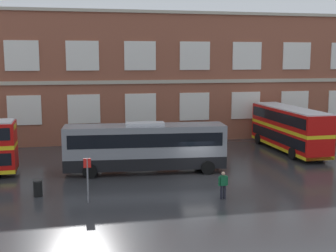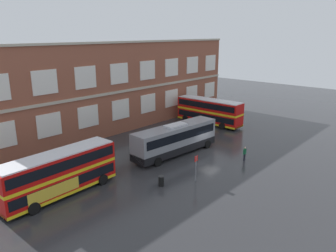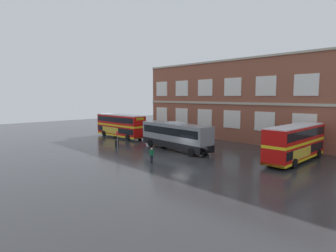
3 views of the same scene
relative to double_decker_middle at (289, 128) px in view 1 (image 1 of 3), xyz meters
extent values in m
plane|color=#2B2B2D|center=(-10.57, -5.29, -2.15)|extent=(120.00, 120.00, 0.00)
cube|color=brown|center=(-10.06, 10.71, 4.31)|extent=(44.83, 8.00, 12.92)
cube|color=#B2A893|center=(-10.06, 6.63, 4.05)|extent=(44.83, 0.16, 0.36)
cube|color=#B2A893|center=(-10.06, 6.66, 10.92)|extent=(44.83, 0.28, 0.30)
cube|color=silver|center=(-24.06, 6.65, 1.47)|extent=(3.14, 0.12, 2.84)
cube|color=silver|center=(-18.46, 6.65, 1.47)|extent=(3.14, 0.12, 2.84)
cube|color=silver|center=(-12.86, 6.65, 1.47)|extent=(3.14, 0.12, 2.84)
cube|color=silver|center=(-7.25, 6.65, 1.47)|extent=(3.14, 0.12, 2.84)
cube|color=silver|center=(-1.65, 6.65, 1.47)|extent=(3.14, 0.12, 2.84)
cube|color=silver|center=(3.95, 6.65, 1.47)|extent=(3.14, 0.12, 2.84)
cube|color=silver|center=(-24.06, 6.65, 6.64)|extent=(3.14, 0.12, 2.84)
cube|color=silver|center=(-18.46, 6.65, 6.64)|extent=(3.14, 0.12, 2.84)
cube|color=silver|center=(-12.86, 6.65, 6.64)|extent=(3.14, 0.12, 2.84)
cube|color=silver|center=(-7.25, 6.65, 6.64)|extent=(3.14, 0.12, 2.84)
cube|color=silver|center=(-1.65, 6.65, 6.64)|extent=(3.14, 0.12, 2.84)
cube|color=silver|center=(3.95, 6.65, 6.64)|extent=(3.14, 0.12, 2.84)
cube|color=yellow|center=(-23.62, -3.65, 1.45)|extent=(0.11, 1.66, 0.40)
cube|color=red|center=(0.00, 0.00, -0.92)|extent=(2.69, 11.03, 1.75)
cube|color=black|center=(0.00, 0.00, -0.71)|extent=(2.73, 10.59, 0.90)
cube|color=yellow|center=(0.00, 0.00, 0.10)|extent=(2.69, 11.03, 0.30)
cube|color=red|center=(0.00, 0.00, 1.03)|extent=(2.69, 11.03, 1.55)
cube|color=black|center=(0.00, 0.00, 1.10)|extent=(2.73, 10.59, 0.90)
cube|color=yellow|center=(0.00, 0.00, -1.66)|extent=(2.71, 11.03, 0.28)
cube|color=silver|center=(0.00, 0.00, 1.86)|extent=(2.59, 10.81, 0.12)
cube|color=gold|center=(1.31, -1.31, -0.84)|extent=(0.09, 4.84, 1.10)
cube|color=yellow|center=(-0.07, 5.47, 1.45)|extent=(1.66, 0.08, 0.40)
cylinder|color=black|center=(1.22, 3.86, -1.63)|extent=(0.33, 1.04, 1.04)
cylinder|color=black|center=(-1.33, 3.83, -1.63)|extent=(0.33, 1.04, 1.04)
cylinder|color=black|center=(1.32, -3.29, -1.63)|extent=(0.33, 1.04, 1.04)
cylinder|color=black|center=(-1.23, -3.32, -1.63)|extent=(0.33, 1.04, 1.04)
cube|color=gray|center=(-14.16, -4.91, -0.15)|extent=(12.16, 3.47, 3.20)
cube|color=black|center=(-14.16, -4.91, 0.49)|extent=(11.45, 3.46, 1.00)
cube|color=black|center=(-14.16, -4.91, -1.30)|extent=(12.16, 3.49, 0.90)
cube|color=silver|center=(-14.16, -4.91, 1.55)|extent=(2.97, 1.49, 0.20)
cylinder|color=black|center=(-9.72, -6.54, -1.63)|extent=(1.06, 0.40, 1.04)
cylinder|color=black|center=(-9.52, -3.99, -1.63)|extent=(1.06, 0.40, 1.04)
cylinder|color=black|center=(-18.33, -5.87, -1.63)|extent=(1.06, 0.40, 1.04)
cylinder|color=black|center=(-18.13, -3.32, -1.63)|extent=(1.06, 0.40, 1.04)
cylinder|color=black|center=(-10.36, -12.25, -1.72)|extent=(0.18, 0.18, 0.85)
cylinder|color=black|center=(-10.56, -12.27, -1.72)|extent=(0.18, 0.18, 0.85)
cube|color=#145933|center=(-10.46, -12.26, -1.00)|extent=(0.42, 0.28, 0.60)
cylinder|color=#145933|center=(-10.20, -12.24, -1.03)|extent=(0.12, 0.12, 0.57)
cylinder|color=#145933|center=(-10.72, -12.29, -1.03)|extent=(0.12, 0.12, 0.57)
sphere|color=tan|center=(-10.46, -12.26, -0.56)|extent=(0.22, 0.22, 0.22)
cylinder|color=slate|center=(-18.59, -11.33, -0.80)|extent=(0.10, 0.10, 2.70)
cube|color=red|center=(-18.59, -11.35, 0.27)|extent=(0.44, 0.04, 0.56)
cylinder|color=black|center=(-21.64, -9.47, -1.67)|extent=(0.56, 0.56, 0.95)
cylinder|color=black|center=(-21.64, -9.47, -1.16)|extent=(0.60, 0.60, 0.08)
camera|label=1|loc=(-19.01, -37.24, 6.40)|focal=47.29mm
camera|label=2|loc=(-42.95, -29.34, 12.24)|focal=35.15mm
camera|label=3|loc=(12.78, -31.77, 5.16)|focal=30.04mm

